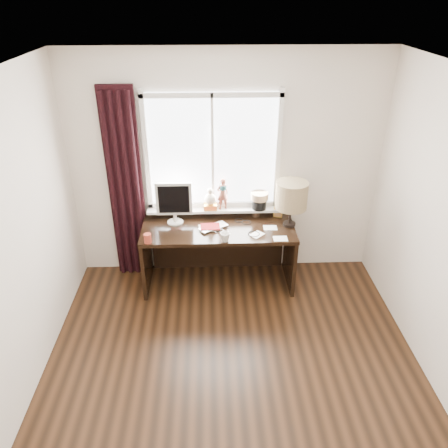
{
  "coord_description": "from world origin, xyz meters",
  "views": [
    {
      "loc": [
        -0.19,
        -2.6,
        3.13
      ],
      "look_at": [
        -0.05,
        1.25,
        1.0
      ],
      "focal_mm": 35.0,
      "sensor_mm": 36.0,
      "label": 1
    }
  ],
  "objects_px": {
    "mug": "(225,237)",
    "red_cup": "(148,238)",
    "desk": "(218,242)",
    "monitor": "(174,201)",
    "table_lamp": "(291,196)",
    "laptop": "(214,227)"
  },
  "relations": [
    {
      "from": "red_cup",
      "to": "table_lamp",
      "type": "bearing_deg",
      "value": 11.81
    },
    {
      "from": "laptop",
      "to": "mug",
      "type": "distance_m",
      "value": 0.31
    },
    {
      "from": "red_cup",
      "to": "table_lamp",
      "type": "xyz_separation_m",
      "value": [
        1.54,
        0.32,
        0.31
      ]
    },
    {
      "from": "mug",
      "to": "monitor",
      "type": "height_order",
      "value": "monitor"
    },
    {
      "from": "laptop",
      "to": "desk",
      "type": "xyz_separation_m",
      "value": [
        0.05,
        0.12,
        -0.26
      ]
    },
    {
      "from": "desk",
      "to": "table_lamp",
      "type": "xyz_separation_m",
      "value": [
        0.8,
        -0.07,
        0.61
      ]
    },
    {
      "from": "laptop",
      "to": "red_cup",
      "type": "distance_m",
      "value": 0.75
    },
    {
      "from": "mug",
      "to": "desk",
      "type": "xyz_separation_m",
      "value": [
        -0.07,
        0.4,
        -0.3
      ]
    },
    {
      "from": "desk",
      "to": "monitor",
      "type": "relative_size",
      "value": 3.47
    },
    {
      "from": "laptop",
      "to": "table_lamp",
      "type": "height_order",
      "value": "table_lamp"
    },
    {
      "from": "mug",
      "to": "monitor",
      "type": "distance_m",
      "value": 0.73
    },
    {
      "from": "monitor",
      "to": "red_cup",
      "type": "bearing_deg",
      "value": -121.33
    },
    {
      "from": "monitor",
      "to": "table_lamp",
      "type": "xyz_separation_m",
      "value": [
        1.28,
        -0.1,
        0.09
      ]
    },
    {
      "from": "mug",
      "to": "desk",
      "type": "height_order",
      "value": "mug"
    },
    {
      "from": "red_cup",
      "to": "monitor",
      "type": "height_order",
      "value": "monitor"
    },
    {
      "from": "mug",
      "to": "red_cup",
      "type": "bearing_deg",
      "value": 180.0
    },
    {
      "from": "mug",
      "to": "desk",
      "type": "distance_m",
      "value": 0.5
    },
    {
      "from": "desk",
      "to": "monitor",
      "type": "distance_m",
      "value": 0.71
    },
    {
      "from": "monitor",
      "to": "table_lamp",
      "type": "distance_m",
      "value": 1.29
    },
    {
      "from": "mug",
      "to": "laptop",
      "type": "bearing_deg",
      "value": 112.91
    },
    {
      "from": "laptop",
      "to": "monitor",
      "type": "bearing_deg",
      "value": 129.11
    },
    {
      "from": "laptop",
      "to": "monitor",
      "type": "xyz_separation_m",
      "value": [
        -0.43,
        0.15,
        0.27
      ]
    }
  ]
}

